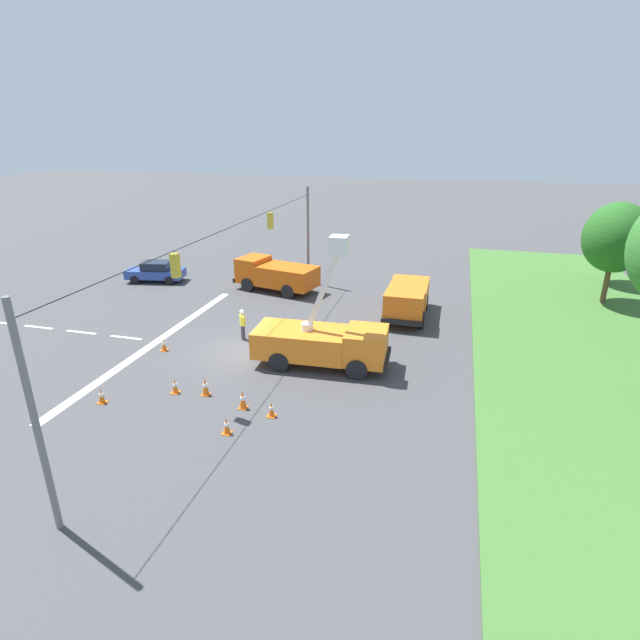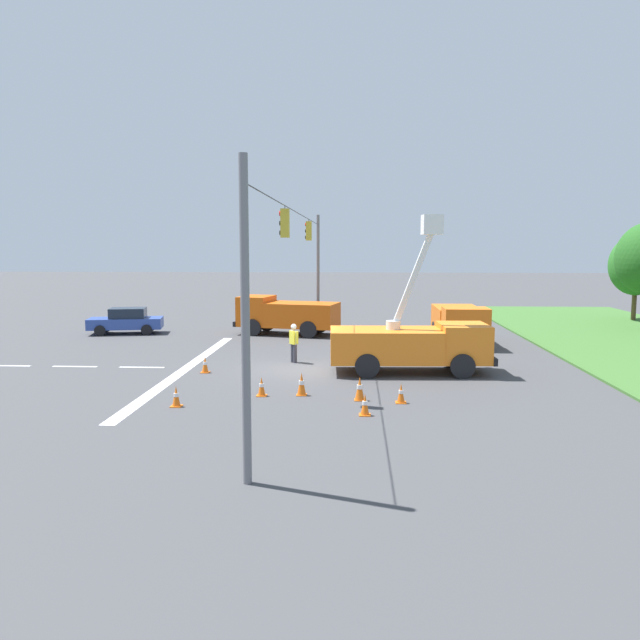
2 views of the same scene
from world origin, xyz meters
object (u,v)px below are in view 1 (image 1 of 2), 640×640
object	(u,v)px
utility_truck_support_far	(275,274)
traffic_cone_mid_right	(227,426)
tree_far_west	(617,233)
utility_truck_bucket_lift	(323,341)
tree_west	(616,238)
road_worker	(243,323)
traffic_cone_foreground_left	(205,387)
traffic_cone_foreground_right	(271,409)
utility_truck_support_near	(407,299)
traffic_cone_lane_edge_a	(101,396)
traffic_cone_lane_edge_b	(175,386)
traffic_cone_mid_left	(164,344)
sedan_blue	(156,271)
traffic_cone_near_bucket	(243,399)

from	to	relation	value
utility_truck_support_far	traffic_cone_mid_right	bearing A→B (deg)	14.07
tree_far_west	utility_truck_bucket_lift	xyz separation A→B (m)	(18.96, -17.20, -2.63)
utility_truck_bucket_lift	utility_truck_support_far	bearing A→B (deg)	-149.45
tree_west	road_worker	xyz separation A→B (m)	(11.98, -20.92, -3.50)
traffic_cone_foreground_left	traffic_cone_foreground_right	size ratio (longest dim) A/B	1.21
utility_truck_support_near	traffic_cone_lane_edge_a	size ratio (longest dim) A/B	8.38
traffic_cone_lane_edge_b	utility_truck_support_far	bearing A→B (deg)	-176.85
utility_truck_support_near	tree_west	bearing A→B (deg)	115.43
traffic_cone_mid_right	traffic_cone_lane_edge_b	world-z (taller)	traffic_cone_mid_right
tree_west	traffic_cone_lane_edge_a	bearing A→B (deg)	-50.19
utility_truck_support_near	traffic_cone_lane_edge_b	distance (m)	15.33
traffic_cone_mid_left	traffic_cone_lane_edge_b	size ratio (longest dim) A/B	1.03
utility_truck_support_near	traffic_cone_foreground_left	size ratio (longest dim) A/B	7.13
traffic_cone_foreground_left	traffic_cone_mid_right	bearing A→B (deg)	41.19
tree_west	traffic_cone_foreground_right	size ratio (longest dim) A/B	10.10
traffic_cone_foreground_right	traffic_cone_lane_edge_b	bearing A→B (deg)	-98.38
traffic_cone_lane_edge_a	traffic_cone_foreground_left	bearing A→B (deg)	114.32
tree_west	sedan_blue	distance (m)	32.32
utility_truck_support_far	traffic_cone_lane_edge_b	xyz separation A→B (m)	(15.44, 0.85, -0.90)
traffic_cone_mid_left	traffic_cone_mid_right	world-z (taller)	traffic_cone_mid_left
road_worker	traffic_cone_foreground_left	bearing A→B (deg)	8.17
sedan_blue	traffic_cone_near_bucket	size ratio (longest dim) A/B	5.51
road_worker	traffic_cone_near_bucket	bearing A→B (deg)	23.30
traffic_cone_foreground_left	sedan_blue	bearing A→B (deg)	-141.54
traffic_cone_near_bucket	traffic_cone_lane_edge_b	size ratio (longest dim) A/B	1.22
traffic_cone_mid_left	utility_truck_support_far	bearing A→B (deg)	169.56
traffic_cone_foreground_left	traffic_cone_mid_right	size ratio (longest dim) A/B	1.17
utility_truck_support_far	traffic_cone_lane_edge_a	size ratio (longest dim) A/B	9.25
traffic_cone_foreground_right	traffic_cone_mid_right	distance (m)	2.04
tree_far_west	tree_west	distance (m)	5.24
utility_truck_bucket_lift	traffic_cone_lane_edge_b	bearing A→B (deg)	-51.68
tree_west	traffic_cone_foreground_right	distance (m)	25.64
road_worker	traffic_cone_near_bucket	distance (m)	7.47
sedan_blue	traffic_cone_lane_edge_b	size ratio (longest dim) A/B	6.71
tree_west	sedan_blue	bearing A→B (deg)	-84.28
sedan_blue	traffic_cone_foreground_left	xyz separation A→B (m)	(15.01, 11.93, -0.38)
tree_far_west	traffic_cone_foreground_right	size ratio (longest dim) A/B	9.05
traffic_cone_lane_edge_b	traffic_cone_lane_edge_a	bearing A→B (deg)	-58.02
utility_truck_support_far	traffic_cone_mid_left	size ratio (longest dim) A/B	9.09
tree_west	utility_truck_support_near	world-z (taller)	tree_west
traffic_cone_foreground_right	traffic_cone_near_bucket	world-z (taller)	traffic_cone_near_bucket
tree_far_west	road_worker	world-z (taller)	tree_far_west
traffic_cone_lane_edge_b	sedan_blue	bearing A→B (deg)	-145.29
traffic_cone_mid_left	traffic_cone_near_bucket	bearing A→B (deg)	55.95
traffic_cone_mid_right	road_worker	bearing A→B (deg)	-160.49
utility_truck_support_far	utility_truck_bucket_lift	bearing A→B (deg)	30.55
traffic_cone_foreground_left	traffic_cone_near_bucket	world-z (taller)	traffic_cone_near_bucket
utility_truck_support_far	traffic_cone_foreground_right	world-z (taller)	utility_truck_support_far
traffic_cone_foreground_right	traffic_cone_lane_edge_b	size ratio (longest dim) A/B	0.99
traffic_cone_lane_edge_a	utility_truck_support_near	bearing A→B (deg)	140.73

